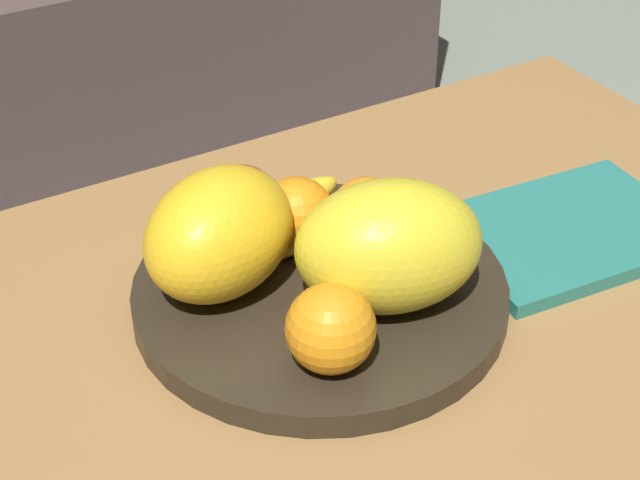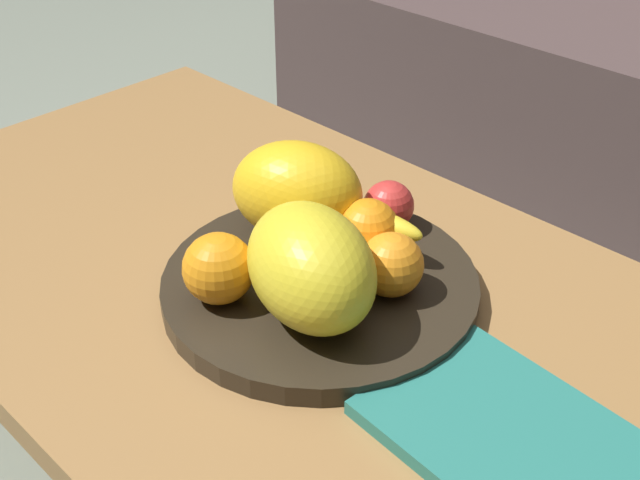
% 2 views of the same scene
% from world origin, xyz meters
% --- Properties ---
extents(coffee_table, '(1.22, 0.66, 0.38)m').
position_xyz_m(coffee_table, '(0.00, 0.00, 0.34)').
color(coffee_table, '#9C703F').
rests_on(coffee_table, ground_plane).
extents(fruit_bowl, '(0.36, 0.36, 0.03)m').
position_xyz_m(fruit_bowl, '(0.05, 0.01, 0.40)').
color(fruit_bowl, '#2D251A').
rests_on(fruit_bowl, coffee_table).
extents(melon_large_front, '(0.19, 0.17, 0.12)m').
position_xyz_m(melon_large_front, '(-0.03, 0.06, 0.47)').
color(melon_large_front, yellow).
rests_on(melon_large_front, fruit_bowl).
extents(melon_smaller_beside, '(0.20, 0.17, 0.12)m').
position_xyz_m(melon_smaller_beside, '(0.09, -0.04, 0.47)').
color(melon_smaller_beside, yellow).
rests_on(melon_smaller_beside, fruit_bowl).
extents(orange_front, '(0.08, 0.08, 0.08)m').
position_xyz_m(orange_front, '(0.00, -0.09, 0.45)').
color(orange_front, orange).
rests_on(orange_front, fruit_bowl).
extents(orange_left, '(0.07, 0.07, 0.07)m').
position_xyz_m(orange_left, '(0.12, 0.05, 0.44)').
color(orange_left, orange).
rests_on(orange_left, fruit_bowl).
extents(orange_right, '(0.07, 0.07, 0.07)m').
position_xyz_m(orange_right, '(0.06, 0.08, 0.45)').
color(orange_right, orange).
rests_on(orange_right, fruit_bowl).
extents(apple_left, '(0.06, 0.06, 0.06)m').
position_xyz_m(apple_left, '(0.04, 0.14, 0.44)').
color(apple_left, red).
rests_on(apple_left, fruit_bowl).
extents(banana_bunch, '(0.16, 0.07, 0.06)m').
position_xyz_m(banana_bunch, '(0.05, 0.08, 0.43)').
color(banana_bunch, yellow).
rests_on(banana_bunch, fruit_bowl).
extents(magazine, '(0.26, 0.20, 0.02)m').
position_xyz_m(magazine, '(0.33, -0.02, 0.39)').
color(magazine, '#297A70').
rests_on(magazine, coffee_table).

